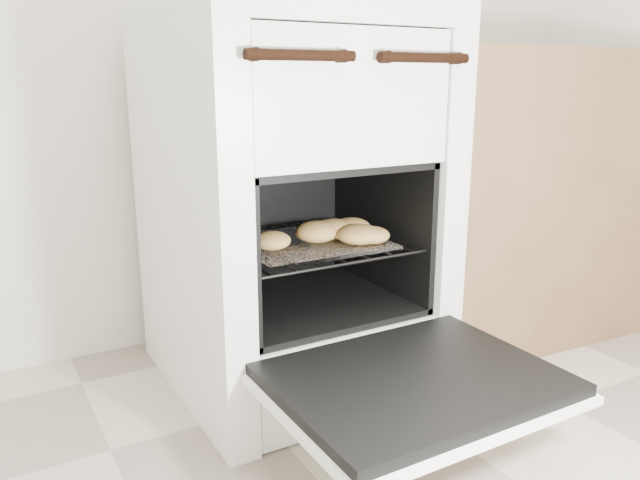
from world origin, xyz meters
The scene contains 6 objects.
stove centered at (0.17, 1.16, 0.45)m, with size 0.61×0.67×0.93m.
oven_door centered at (0.17, 0.65, 0.20)m, with size 0.55×0.42×0.04m.
oven_rack centered at (0.17, 1.10, 0.38)m, with size 0.44×0.42×0.01m.
foil_sheet centered at (0.17, 1.08, 0.38)m, with size 0.34×0.30×0.01m, color silver.
baked_rolls centered at (0.22, 1.04, 0.41)m, with size 0.34×0.21×0.05m.
counter centered at (0.92, 1.18, 0.42)m, with size 0.85×0.56×0.85m, color brown.
Camera 1 is at (-0.53, -0.20, 0.77)m, focal length 35.00 mm.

